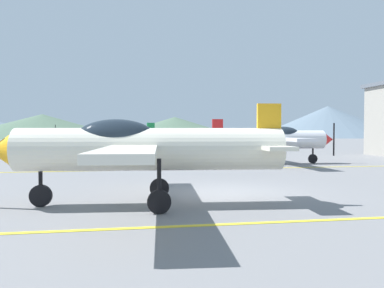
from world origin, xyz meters
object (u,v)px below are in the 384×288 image
airplane_near (140,148)px  airplane_mid (273,139)px  airplane_far (108,137)px  car_sedan (184,142)px

airplane_near → airplane_mid: bearing=54.6°
airplane_far → car_sedan: airplane_far is taller
airplane_far → car_sedan: 11.09m
airplane_mid → car_sedan: (-2.75, 16.97, -0.63)m
airplane_far → airplane_mid: bearing=-40.7°
airplane_near → car_sedan: bearing=79.2°
airplane_near → car_sedan: 29.03m
car_sedan → airplane_far: bearing=-130.1°
airplane_far → airplane_near: bearing=-85.2°
airplane_mid → airplane_far: same height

